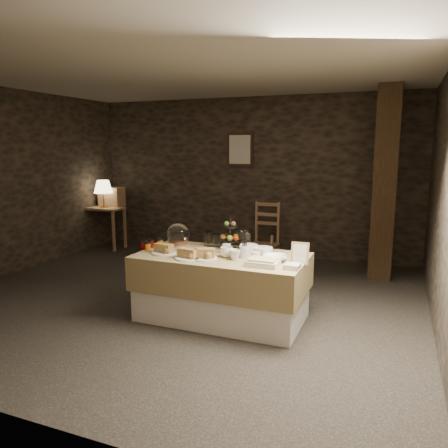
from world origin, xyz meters
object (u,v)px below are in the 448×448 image
at_px(console_table, 104,214).
at_px(fruit_stand, 230,236).
at_px(wine_rack, 112,197).
at_px(buffet_table, 222,282).
at_px(chair, 265,234).
at_px(timber_column, 385,184).
at_px(table_lamp, 103,187).

xyz_separation_m(console_table, fruit_stand, (3.16, -1.94, 0.21)).
distance_m(wine_rack, fruit_stand, 3.76).
relative_size(buffet_table, wine_rack, 4.15).
distance_m(buffet_table, chair, 2.57).
bearing_deg(timber_column, chair, 167.99).
xyz_separation_m(console_table, timber_column, (4.66, -0.07, 0.69)).
relative_size(chair, fruit_stand, 2.10).
bearing_deg(console_table, wine_rack, 74.48).
relative_size(console_table, table_lamp, 1.53).
relative_size(buffet_table, fruit_stand, 5.12).
bearing_deg(wine_rack, timber_column, -3.13).
height_order(table_lamp, timber_column, timber_column).
relative_size(wine_rack, chair, 0.59).
distance_m(table_lamp, timber_column, 4.62).
xyz_separation_m(table_lamp, chair, (2.84, 0.35, -0.70)).
xyz_separation_m(buffet_table, timber_column, (1.48, 2.18, 0.90)).
bearing_deg(table_lamp, fruit_stand, -31.26).
bearing_deg(timber_column, buffet_table, -124.25).
relative_size(wine_rack, timber_column, 0.16).
bearing_deg(timber_column, fruit_stand, -128.95).
bearing_deg(buffet_table, fruit_stand, 94.73).
relative_size(buffet_table, timber_column, 0.67).
bearing_deg(wine_rack, buffet_table, -37.77).
height_order(console_table, table_lamp, table_lamp).
bearing_deg(chair, console_table, -173.26).
xyz_separation_m(console_table, chair, (2.89, 0.30, -0.20)).
bearing_deg(table_lamp, console_table, 135.00).
xyz_separation_m(console_table, wine_rack, (0.05, 0.18, 0.30)).
height_order(chair, fruit_stand, fruit_stand).
bearing_deg(buffet_table, chair, 96.47).
height_order(buffet_table, chair, chair).
bearing_deg(buffet_table, wine_rack, 142.23).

